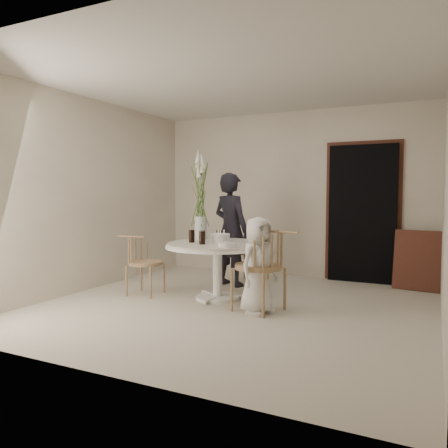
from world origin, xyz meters
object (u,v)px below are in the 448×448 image
at_px(table, 217,252).
at_px(girl, 231,229).
at_px(chair_far, 255,246).
at_px(chair_left, 138,256).
at_px(boy, 258,265).
at_px(flower_vase, 200,196).
at_px(birthday_cake, 220,238).
at_px(chair_right, 268,259).

relative_size(table, girl, 0.80).
distance_m(chair_far, girl, 0.63).
bearing_deg(table, chair_left, -168.90).
distance_m(chair_left, girl, 1.42).
bearing_deg(chair_far, boy, -75.63).
bearing_deg(chair_far, flower_vase, -119.71).
height_order(table, birthday_cake, birthday_cake).
height_order(chair_far, flower_vase, flower_vase).
bearing_deg(flower_vase, birthday_cake, -35.29).
relative_size(girl, boy, 1.52).
distance_m(chair_far, flower_vase, 1.36).
bearing_deg(boy, chair_right, -36.69).
bearing_deg(chair_right, chair_far, -139.65).
bearing_deg(chair_left, chair_far, -38.77).
xyz_separation_m(girl, birthday_cake, (0.24, -0.84, -0.04)).
distance_m(table, chair_right, 0.88).
relative_size(boy, birthday_cake, 4.46).
relative_size(chair_right, flower_vase, 0.77).
height_order(chair_left, boy, boy).
distance_m(table, girl, 0.89).
bearing_deg(table, chair_right, -22.12).
bearing_deg(boy, birthday_cake, 78.90).
bearing_deg(chair_left, boy, -100.83).
bearing_deg(chair_left, birthday_cake, -84.33).
bearing_deg(chair_right, girl, -125.10).
bearing_deg(girl, flower_vase, 82.79).
xyz_separation_m(chair_right, boy, (-0.10, -0.07, -0.07)).
bearing_deg(birthday_cake, chair_left, -169.23).
relative_size(table, birthday_cake, 5.40).
xyz_separation_m(chair_left, girl, (0.89, 1.06, 0.32)).
relative_size(table, chair_left, 1.67).
height_order(table, chair_right, chair_right).
bearing_deg(birthday_cake, boy, -30.31).
height_order(chair_right, flower_vase, flower_vase).
height_order(table, flower_vase, flower_vase).
bearing_deg(chair_right, boy, -41.95).
xyz_separation_m(table, boy, (0.72, -0.40, -0.07)).
bearing_deg(birthday_cake, table, -178.97).
distance_m(girl, boy, 1.57).
relative_size(chair_left, flower_vase, 0.64).
bearing_deg(girl, chair_left, 67.22).
bearing_deg(chair_left, girl, -45.17).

